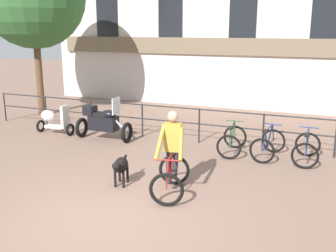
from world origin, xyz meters
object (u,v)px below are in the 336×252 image
parked_bicycle_mid_left (268,145)px  parked_scooter (54,120)px  cyclist_with_bike (172,157)px  parked_bicycle_mid_right (306,149)px  parked_bicycle_near_lamp (232,141)px  dog (121,166)px  parked_motorcycle (103,122)px

parked_bicycle_mid_left → parked_scooter: (-6.79, -0.14, 0.10)m
cyclist_with_bike → parked_bicycle_mid_right: 3.95m
cyclist_with_bike → parked_bicycle_near_lamp: size_ratio=1.47×
cyclist_with_bike → parked_bicycle_mid_right: size_ratio=1.53×
parked_bicycle_mid_left → parked_bicycle_mid_right: same height
cyclist_with_bike → parked_bicycle_mid_right: cyclist_with_bike is taller
cyclist_with_bike → parked_bicycle_mid_left: 3.43m
dog → parked_bicycle_near_lamp: 3.57m
parked_motorcycle → parked_bicycle_mid_right: parked_motorcycle is taller
parked_bicycle_near_lamp → parked_bicycle_mid_right: bearing=175.6°
cyclist_with_bike → parked_scooter: size_ratio=1.31×
parked_motorcycle → parked_scooter: 1.87m
parked_bicycle_mid_left → cyclist_with_bike: bearing=71.4°
parked_motorcycle → parked_bicycle_near_lamp: bearing=-87.6°
cyclist_with_bike → parked_scooter: cyclist_with_bike is taller
cyclist_with_bike → parked_motorcycle: bearing=126.0°
parked_bicycle_mid_left → parked_scooter: size_ratio=0.92×
cyclist_with_bike → parked_motorcycle: size_ratio=0.99×
cyclist_with_bike → parked_bicycle_mid_right: bearing=37.3°
dog → parked_bicycle_near_lamp: size_ratio=0.73×
parked_motorcycle → parked_bicycle_mid_left: bearing=-88.1°
parked_scooter → parked_motorcycle: bearing=-88.5°
parked_motorcycle → parked_bicycle_mid_right: (5.89, 0.16, -0.20)m
parked_bicycle_near_lamp → cyclist_with_bike: bearing=75.4°
dog → parked_motorcycle: bearing=115.7°
cyclist_with_bike → dog: cyclist_with_bike is taller
parked_motorcycle → parked_bicycle_mid_right: size_ratio=1.55×
parked_bicycle_mid_right → parked_scooter: (-7.75, -0.14, 0.10)m
parked_bicycle_near_lamp → dog: bearing=57.1°
parked_bicycle_near_lamp → parked_bicycle_mid_left: 0.96m
cyclist_with_bike → parked_bicycle_near_lamp: bearing=66.1°
parked_bicycle_mid_right → parked_bicycle_mid_left: bearing=0.3°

